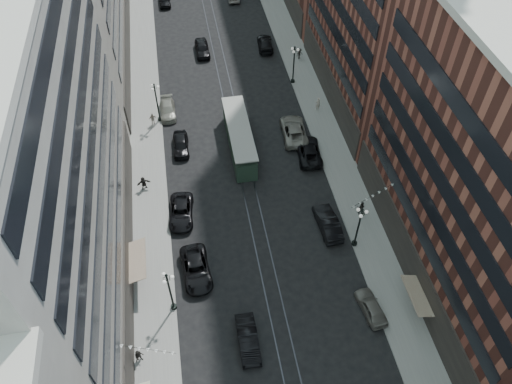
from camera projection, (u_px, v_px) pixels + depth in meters
ground at (227, 90)px, 67.85m from camera, size 220.00×220.00×0.00m
sidewalk_west at (143, 57)px, 73.10m from camera, size 4.00×180.00×0.15m
sidewalk_east at (290, 42)px, 75.66m from camera, size 4.00×180.00×0.15m
rail_west at (213, 50)px, 74.35m from camera, size 0.12×180.00×0.02m
rail_east at (222, 49)px, 74.51m from camera, size 0.12×180.00×0.02m
building_west_mid at (44, 174)px, 37.67m from camera, size 8.00×36.00×28.00m
building_east_mid at (485, 183)px, 39.81m from camera, size 8.00×30.00×24.00m
lamppost_sw_far at (170, 291)px, 43.39m from camera, size 1.03×1.14×5.52m
lamppost_sw_mid at (157, 101)px, 61.18m from camera, size 1.03×1.14×5.52m
lamppost_se_far at (359, 226)px, 48.16m from camera, size 1.03×1.14×5.52m
lamppost_se_mid at (294, 63)px, 66.61m from camera, size 1.03×1.14×5.52m
streetcar at (239, 138)px, 59.00m from camera, size 2.59×11.72×3.24m
car_2 at (196, 269)px, 47.61m from camera, size 2.99×5.82×1.57m
car_4 at (371, 307)px, 44.98m from camera, size 2.21×4.38×1.43m
car_5 at (248, 339)px, 42.82m from camera, size 1.66×4.77×1.57m
pedestrian_2 at (139, 356)px, 41.64m from camera, size 0.85×0.56×1.61m
car_7 at (181, 212)px, 52.41m from camera, size 2.97×5.52×1.47m
car_8 at (168, 110)px, 63.89m from camera, size 1.97×4.77×1.38m
car_9 at (165, 0)px, 83.18m from camera, size 1.85×4.55×1.55m
car_10 at (328, 223)px, 51.29m from camera, size 2.10×5.29×1.71m
car_11 at (294, 130)px, 60.92m from camera, size 3.27×6.40×1.73m
car_12 at (265, 43)px, 74.26m from camera, size 2.59×5.41×1.52m
car_13 at (202, 48)px, 73.20m from camera, size 2.02×4.94×1.68m
pedestrian_5 at (144, 183)px, 54.92m from camera, size 1.55×0.75×1.61m
pedestrian_6 at (153, 119)px, 62.24m from camera, size 1.00×0.57×1.62m
pedestrian_7 at (361, 208)px, 52.46m from camera, size 0.94×0.79×1.69m
pedestrian_8 at (318, 104)px, 64.15m from camera, size 0.73×0.56×1.79m
pedestrian_9 at (300, 54)px, 72.00m from camera, size 1.14×0.84×1.63m
car_extra_1 at (181, 144)px, 59.35m from camera, size 2.02×4.67×1.57m
car_extra_2 at (309, 151)px, 58.59m from camera, size 3.12×5.93×1.59m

